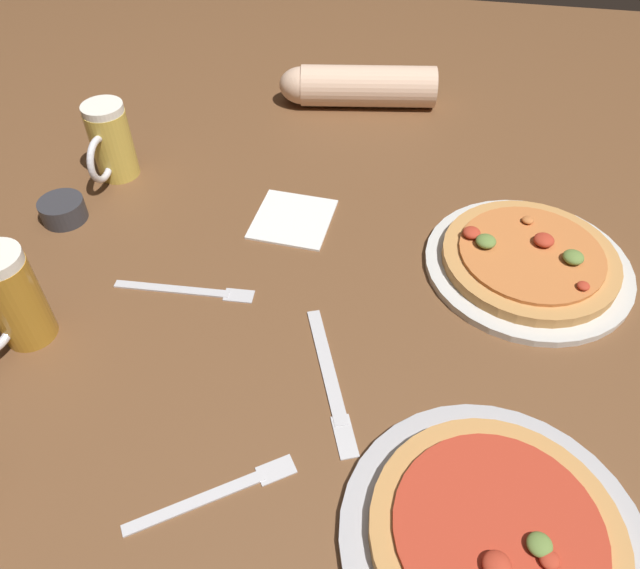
# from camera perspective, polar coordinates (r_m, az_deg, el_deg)

# --- Properties ---
(ground_plane) EXTENTS (2.40, 2.40, 0.03)m
(ground_plane) POSITION_cam_1_polar(r_m,az_deg,el_deg) (0.92, 0.00, -1.53)
(ground_plane) COLOR brown
(pizza_plate_near) EXTENTS (0.33, 0.33, 0.05)m
(pizza_plate_near) POSITION_cam_1_polar(r_m,az_deg,el_deg) (0.72, 16.20, -21.78)
(pizza_plate_near) COLOR #B2B2B7
(pizza_plate_near) RESTS_ON ground_plane
(pizza_plate_far) EXTENTS (0.32, 0.32, 0.05)m
(pizza_plate_far) POSITION_cam_1_polar(r_m,az_deg,el_deg) (0.99, 19.04, 2.13)
(pizza_plate_far) COLOR silver
(pizza_plate_far) RESTS_ON ground_plane
(beer_mug_dark) EXTENTS (0.07, 0.13, 0.14)m
(beer_mug_dark) POSITION_cam_1_polar(r_m,az_deg,el_deg) (1.16, -19.12, 12.50)
(beer_mug_dark) COLOR gold
(beer_mug_dark) RESTS_ON ground_plane
(beer_mug_pale) EXTENTS (0.07, 0.13, 0.15)m
(beer_mug_pale) POSITION_cam_1_polar(r_m,az_deg,el_deg) (0.90, -27.04, -1.31)
(beer_mug_pale) COLOR #B27A23
(beer_mug_pale) RESTS_ON ground_plane
(ramekin_sauce) EXTENTS (0.07, 0.07, 0.04)m
(ramekin_sauce) POSITION_cam_1_polar(r_m,az_deg,el_deg) (1.11, -23.02, 6.46)
(ramekin_sauce) COLOR #333338
(ramekin_sauce) RESTS_ON ground_plane
(napkin_folded) EXTENTS (0.14, 0.14, 0.01)m
(napkin_folded) POSITION_cam_1_polar(r_m,az_deg,el_deg) (1.03, -2.57, 6.25)
(napkin_folded) COLOR white
(napkin_folded) RESTS_ON ground_plane
(fork_left) EXTENTS (0.21, 0.03, 0.01)m
(fork_left) POSITION_cam_1_polar(r_m,az_deg,el_deg) (0.93, -12.35, -0.50)
(fork_left) COLOR silver
(fork_left) RESTS_ON ground_plane
(knife_right) EXTENTS (0.11, 0.23, 0.01)m
(knife_right) POSITION_cam_1_polar(r_m,az_deg,el_deg) (0.81, 0.97, -8.80)
(knife_right) COLOR silver
(knife_right) RESTS_ON ground_plane
(fork_spare) EXTENTS (0.18, 0.13, 0.01)m
(fork_spare) POSITION_cam_1_polar(r_m,az_deg,el_deg) (0.74, -9.76, -18.78)
(fork_spare) COLOR silver
(fork_spare) RESTS_ON ground_plane
(diner_arm) EXTENTS (0.33, 0.13, 0.08)m
(diner_arm) POSITION_cam_1_polar(r_m,az_deg,el_deg) (1.34, 3.21, 18.12)
(diner_arm) COLOR beige
(diner_arm) RESTS_ON ground_plane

